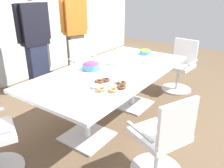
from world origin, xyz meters
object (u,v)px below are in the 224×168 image
object	(u,v)px
snack_bowl_candy_mix	(91,66)
donut_platter	(109,85)
office_chair_2	(180,68)
conference_table	(112,79)
snack_bowl_chips_yellow	(145,52)
plate_stack	(149,62)
napkin_pile	(114,62)
person_standing_2	(75,30)
person_standing_1	(35,40)
office_chair_3	(85,68)
office_chair_1	(162,142)

from	to	relation	value
snack_bowl_candy_mix	donut_platter	xyz separation A→B (m)	(-0.33, -0.54, -0.03)
office_chair_2	snack_bowl_candy_mix	bearing A→B (deg)	75.59
conference_table	snack_bowl_chips_yellow	world-z (taller)	snack_bowl_chips_yellow
plate_stack	napkin_pile	world-z (taller)	napkin_pile
person_standing_2	person_standing_1	bearing A→B (deg)	22.28
office_chair_2	plate_stack	size ratio (longest dim) A/B	4.81
conference_table	donut_platter	bearing A→B (deg)	-147.77
snack_bowl_chips_yellow	plate_stack	xyz separation A→B (m)	(-0.38, -0.27, -0.02)
person_standing_2	snack_bowl_candy_mix	bearing A→B (deg)	67.77
conference_table	napkin_pile	xyz separation A→B (m)	(0.23, 0.13, 0.15)
conference_table	person_standing_2	bearing A→B (deg)	57.15
conference_table	office_chair_2	bearing A→B (deg)	-13.41
office_chair_2	snack_bowl_chips_yellow	distance (m)	0.84
snack_bowl_chips_yellow	donut_platter	distance (m)	1.46
conference_table	office_chair_3	world-z (taller)	office_chair_3
plate_stack	office_chair_1	bearing A→B (deg)	-146.80
snack_bowl_candy_mix	plate_stack	distance (m)	0.87
office_chair_2	person_standing_1	size ratio (longest dim) A/B	0.51
plate_stack	napkin_pile	xyz separation A→B (m)	(-0.34, 0.39, 0.00)
office_chair_1	snack_bowl_candy_mix	bearing A→B (deg)	93.56
conference_table	person_standing_1	xyz separation A→B (m)	(0.06, 1.65, 0.32)
person_standing_1	snack_bowl_candy_mix	world-z (taller)	person_standing_1
office_chair_1	person_standing_1	world-z (taller)	person_standing_1
donut_platter	snack_bowl_chips_yellow	bearing A→B (deg)	12.23
donut_platter	conference_table	bearing A→B (deg)	32.23
napkin_pile	office_chair_3	bearing A→B (deg)	67.40
office_chair_1	snack_bowl_chips_yellow	bearing A→B (deg)	57.58
office_chair_3	person_standing_2	world-z (taller)	person_standing_2
office_chair_2	person_standing_1	distance (m)	2.60
office_chair_3	napkin_pile	size ratio (longest dim) A/B	5.48
conference_table	snack_bowl_candy_mix	bearing A→B (deg)	118.82
office_chair_3	plate_stack	distance (m)	1.34
office_chair_2	office_chair_3	world-z (taller)	same
donut_platter	plate_stack	size ratio (longest dim) A/B	2.14
plate_stack	napkin_pile	bearing A→B (deg)	130.99
office_chair_1	person_standing_1	distance (m)	2.81
snack_bowl_chips_yellow	person_standing_2	bearing A→B (deg)	84.68
snack_bowl_chips_yellow	plate_stack	distance (m)	0.47
napkin_pile	person_standing_1	bearing A→B (deg)	96.48
office_chair_2	plate_stack	bearing A→B (deg)	88.56
office_chair_1	plate_stack	bearing A→B (deg)	57.15
snack_bowl_candy_mix	person_standing_2	bearing A→B (deg)	49.77
napkin_pile	snack_bowl_candy_mix	bearing A→B (deg)	162.97
office_chair_3	snack_bowl_candy_mix	size ratio (longest dim) A/B	3.69
office_chair_2	snack_bowl_chips_yellow	size ratio (longest dim) A/B	4.85
person_standing_2	snack_bowl_chips_yellow	xyz separation A→B (m)	(-0.16, -1.72, -0.15)
conference_table	office_chair_1	world-z (taller)	office_chair_1
conference_table	snack_bowl_chips_yellow	size ratio (longest dim) A/B	12.79
office_chair_1	snack_bowl_chips_yellow	size ratio (longest dim) A/B	4.85
snack_bowl_candy_mix	napkin_pile	xyz separation A→B (m)	(0.37, -0.11, -0.03)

